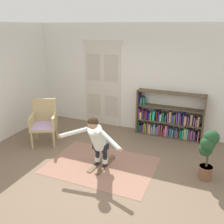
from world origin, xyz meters
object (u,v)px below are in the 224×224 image
object	(u,v)px
wicker_chair	(44,121)
person_skier	(97,138)
bookshelf	(168,120)
potted_plant	(208,150)
skis_pair	(102,164)

from	to	relation	value
wicker_chair	person_skier	distance (m)	1.89
bookshelf	potted_plant	distance (m)	2.02
bookshelf	skis_pair	xyz separation A→B (m)	(-1.00, -2.00, -0.44)
bookshelf	wicker_chair	distance (m)	3.20
bookshelf	person_skier	bearing A→B (deg)	-114.68
potted_plant	person_skier	distance (m)	2.12
bookshelf	skis_pair	size ratio (longest dim) A/B	2.21
bookshelf	skis_pair	distance (m)	2.28
wicker_chair	potted_plant	size ratio (longest dim) A/B	1.06
skis_pair	person_skier	size ratio (longest dim) A/B	0.57
wicker_chair	skis_pair	size ratio (longest dim) A/B	1.39
potted_plant	skis_pair	world-z (taller)	potted_plant
bookshelf	skis_pair	world-z (taller)	bookshelf
bookshelf	person_skier	distance (m)	2.43
bookshelf	wicker_chair	bearing A→B (deg)	-150.62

